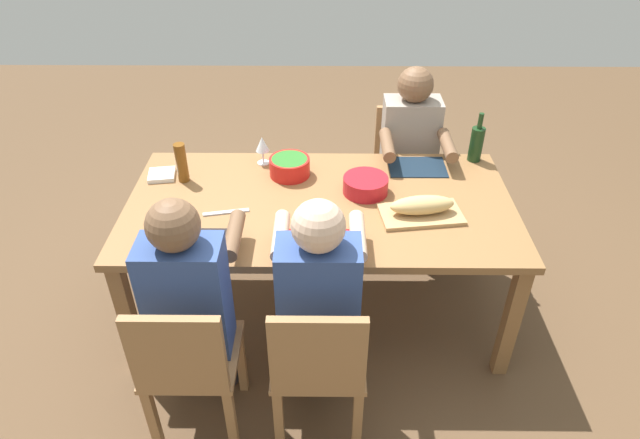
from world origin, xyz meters
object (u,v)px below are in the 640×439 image
at_px(chair_far_right, 403,165).
at_px(chair_near_left, 188,363).
at_px(dining_table, 320,214).
at_px(diner_near_left, 190,295).
at_px(chair_near_center, 318,364).
at_px(diner_near_center, 319,296).
at_px(diner_far_right, 410,149).
at_px(cutting_board, 421,214).
at_px(bread_loaf, 422,205).
at_px(wine_glass, 262,145).
at_px(serving_bowl_fruit, 366,184).
at_px(beer_bottle, 182,163).
at_px(serving_bowl_greens, 290,166).
at_px(napkin_stack, 162,175).
at_px(wine_bottle, 476,143).

height_order(chair_far_right, chair_near_left, same).
xyz_separation_m(dining_table, diner_near_left, (-0.55, -0.65, 0.03)).
relative_size(chair_near_center, diner_near_center, 0.71).
relative_size(diner_near_left, diner_near_center, 1.00).
relative_size(diner_far_right, cutting_board, 3.00).
xyz_separation_m(diner_near_left, diner_near_center, (0.55, 0.00, 0.00)).
distance_m(chair_near_left, bread_loaf, 1.31).
bearing_deg(wine_glass, cutting_board, -32.01).
bearing_deg(diner_far_right, bread_loaf, -93.41).
distance_m(diner_near_left, serving_bowl_fruit, 1.09).
bearing_deg(beer_bottle, chair_near_left, -79.44).
xyz_separation_m(chair_far_right, serving_bowl_greens, (-0.72, -0.57, 0.32)).
relative_size(chair_far_right, serving_bowl_greens, 3.83).
bearing_deg(serving_bowl_fruit, diner_far_right, 61.06).
relative_size(diner_near_center, beer_bottle, 5.45).
xyz_separation_m(serving_bowl_greens, wine_glass, (-0.16, 0.13, 0.06)).
bearing_deg(napkin_stack, chair_far_right, 22.75).
xyz_separation_m(diner_near_left, bread_loaf, (1.05, 0.53, 0.11)).
height_order(beer_bottle, napkin_stack, beer_bottle).
bearing_deg(napkin_stack, bread_loaf, -14.81).
bearing_deg(serving_bowl_greens, dining_table, -57.93).
xyz_separation_m(serving_bowl_fruit, cutting_board, (0.26, -0.22, -0.04)).
relative_size(diner_far_right, serving_bowl_greens, 5.41).
bearing_deg(wine_bottle, serving_bowl_greens, -170.41).
height_order(diner_near_center, wine_bottle, diner_near_center).
relative_size(dining_table, beer_bottle, 9.03).
bearing_deg(diner_near_center, wine_glass, 107.31).
height_order(bread_loaf, wine_bottle, wine_bottle).
bearing_deg(cutting_board, serving_bowl_fruit, 140.67).
bearing_deg(cutting_board, diner_near_center, -133.16).
distance_m(wine_bottle, beer_bottle, 1.64).
distance_m(diner_far_right, chair_near_left, 1.86).
xyz_separation_m(diner_near_left, chair_near_center, (0.55, -0.18, -0.21)).
bearing_deg(wine_bottle, diner_near_center, -128.75).
bearing_deg(beer_bottle, diner_near_center, -49.23).
relative_size(cutting_board, bread_loaf, 1.25).
relative_size(chair_far_right, beer_bottle, 3.86).
xyz_separation_m(chair_near_center, beer_bottle, (-0.74, 1.04, 0.37)).
distance_m(diner_near_left, cutting_board, 1.18).
bearing_deg(wine_bottle, bread_loaf, -124.05).
xyz_separation_m(chair_far_right, serving_bowl_fruit, (-0.31, -0.74, 0.31)).
xyz_separation_m(wine_bottle, beer_bottle, (-1.62, -0.24, 0.00)).
xyz_separation_m(chair_far_right, beer_bottle, (-1.29, -0.63, 0.37)).
relative_size(chair_far_right, bread_loaf, 2.66).
xyz_separation_m(dining_table, serving_bowl_fruit, (0.24, 0.10, 0.12)).
bearing_deg(chair_far_right, diner_near_center, -110.12).
height_order(chair_far_right, serving_bowl_fruit, chair_far_right).
height_order(diner_far_right, cutting_board, diner_far_right).
xyz_separation_m(diner_near_left, cutting_board, (1.05, 0.53, 0.05)).
xyz_separation_m(diner_near_center, cutting_board, (0.50, 0.53, 0.05)).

